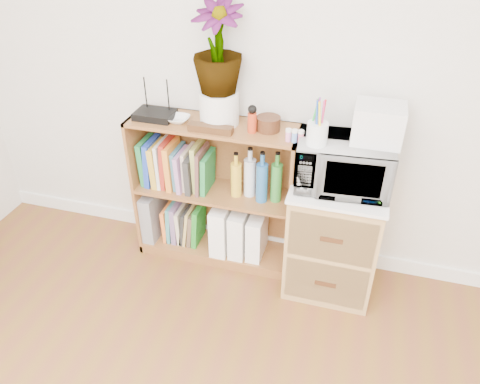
% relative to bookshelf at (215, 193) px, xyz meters
% --- Properties ---
extents(skirting_board, '(4.00, 0.02, 0.10)m').
position_rel_bookshelf_xyz_m(skirting_board, '(0.35, 0.14, -0.42)').
color(skirting_board, white).
rests_on(skirting_board, ground).
extents(bookshelf, '(1.00, 0.30, 0.95)m').
position_rel_bookshelf_xyz_m(bookshelf, '(0.00, 0.00, 0.00)').
color(bookshelf, brown).
rests_on(bookshelf, ground).
extents(wicker_unit, '(0.50, 0.45, 0.70)m').
position_rel_bookshelf_xyz_m(wicker_unit, '(0.75, -0.08, -0.12)').
color(wicker_unit, '#9E7542').
rests_on(wicker_unit, ground).
extents(microwave, '(0.51, 0.37, 0.27)m').
position_rel_bookshelf_xyz_m(microwave, '(0.75, -0.08, 0.38)').
color(microwave, silver).
rests_on(microwave, wicker_unit).
extents(pen_cup, '(0.11, 0.11, 0.12)m').
position_rel_bookshelf_xyz_m(pen_cup, '(0.60, -0.16, 0.57)').
color(pen_cup, white).
rests_on(pen_cup, microwave).
extents(small_appliance, '(0.25, 0.20, 0.19)m').
position_rel_bookshelf_xyz_m(small_appliance, '(0.89, -0.04, 0.61)').
color(small_appliance, silver).
rests_on(small_appliance, microwave).
extents(router, '(0.23, 0.15, 0.04)m').
position_rel_bookshelf_xyz_m(router, '(-0.34, -0.02, 0.50)').
color(router, black).
rests_on(router, bookshelf).
extents(white_bowl, '(0.13, 0.13, 0.03)m').
position_rel_bookshelf_xyz_m(white_bowl, '(-0.20, -0.03, 0.49)').
color(white_bowl, white).
rests_on(white_bowl, bookshelf).
extents(plant_pot, '(0.22, 0.22, 0.19)m').
position_rel_bookshelf_xyz_m(plant_pot, '(0.03, 0.02, 0.57)').
color(plant_pot, white).
rests_on(plant_pot, bookshelf).
extents(potted_plant, '(0.27, 0.27, 0.48)m').
position_rel_bookshelf_xyz_m(potted_plant, '(0.03, 0.02, 0.90)').
color(potted_plant, '#387930').
rests_on(potted_plant, plant_pot).
extents(trinket_box, '(0.25, 0.06, 0.04)m').
position_rel_bookshelf_xyz_m(trinket_box, '(0.02, -0.10, 0.49)').
color(trinket_box, '#39230F').
rests_on(trinket_box, bookshelf).
extents(kokeshi_doll, '(0.05, 0.05, 0.11)m').
position_rel_bookshelf_xyz_m(kokeshi_doll, '(0.24, -0.04, 0.53)').
color(kokeshi_doll, '#AC3015').
rests_on(kokeshi_doll, bookshelf).
extents(wooden_bowl, '(0.13, 0.13, 0.08)m').
position_rel_bookshelf_xyz_m(wooden_bowl, '(0.32, 0.01, 0.51)').
color(wooden_bowl, '#391E0F').
rests_on(wooden_bowl, bookshelf).
extents(paint_jars, '(0.12, 0.04, 0.06)m').
position_rel_bookshelf_xyz_m(paint_jars, '(0.48, -0.09, 0.51)').
color(paint_jars, pink).
rests_on(paint_jars, bookshelf).
extents(file_box, '(0.10, 0.27, 0.33)m').
position_rel_bookshelf_xyz_m(file_box, '(-0.45, 0.00, -0.24)').
color(file_box, gray).
rests_on(file_box, bookshelf).
extents(magazine_holder_left, '(0.11, 0.27, 0.33)m').
position_rel_bookshelf_xyz_m(magazine_holder_left, '(0.05, -0.01, -0.24)').
color(magazine_holder_left, white).
rests_on(magazine_holder_left, bookshelf).
extents(magazine_holder_mid, '(0.10, 0.25, 0.32)m').
position_rel_bookshelf_xyz_m(magazine_holder_mid, '(0.16, -0.01, -0.25)').
color(magazine_holder_mid, white).
rests_on(magazine_holder_mid, bookshelf).
extents(magazine_holder_right, '(0.09, 0.24, 0.29)m').
position_rel_bookshelf_xyz_m(magazine_holder_right, '(0.28, -0.01, -0.26)').
color(magazine_holder_right, white).
rests_on(magazine_holder_right, bookshelf).
extents(cookbooks, '(0.44, 0.20, 0.31)m').
position_rel_bookshelf_xyz_m(cookbooks, '(-0.25, 0.00, 0.16)').
color(cookbooks, '#207A3F').
rests_on(cookbooks, bookshelf).
extents(liquor_bottles, '(0.31, 0.07, 0.32)m').
position_rel_bookshelf_xyz_m(liquor_bottles, '(0.26, 0.00, 0.18)').
color(liquor_bottles, gold).
rests_on(liquor_bottles, bookshelf).
extents(lower_books, '(0.26, 0.19, 0.28)m').
position_rel_bookshelf_xyz_m(lower_books, '(-0.23, 0.00, -0.28)').
color(lower_books, orange).
rests_on(lower_books, bookshelf).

